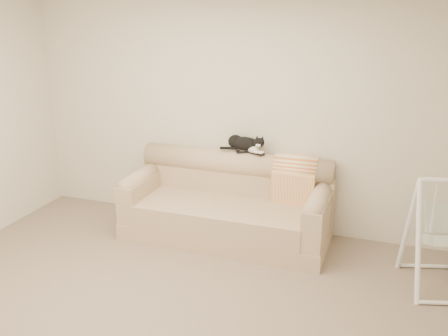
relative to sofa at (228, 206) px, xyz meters
name	(u,v)px	position (x,y,z in m)	size (l,w,h in m)	color
ground_plane	(166,316)	(0.01, -1.62, -0.35)	(5.00, 5.00, 0.00)	#7D6957
room_shell	(158,136)	(0.01, -1.62, 1.18)	(5.04, 4.04, 2.60)	beige
sofa	(228,206)	(0.00, 0.00, 0.00)	(2.20, 0.93, 0.90)	tan
remote_a	(244,151)	(0.10, 0.24, 0.56)	(0.18, 0.13, 0.03)	black
remote_b	(257,153)	(0.25, 0.23, 0.56)	(0.18, 0.09, 0.02)	black
tuxedo_cat	(245,144)	(0.11, 0.25, 0.65)	(0.51, 0.23, 0.20)	black
throw_blanket	(296,174)	(0.68, 0.23, 0.37)	(0.46, 0.38, 0.58)	orange
baby_swing	(447,233)	(2.16, -0.35, 0.17)	(0.79, 0.82, 1.05)	white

